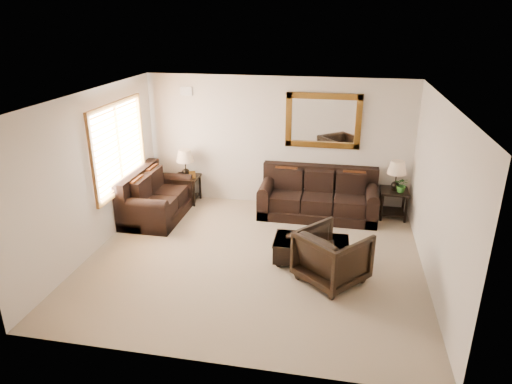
% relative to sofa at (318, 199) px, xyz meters
% --- Properties ---
extents(room, '(5.51, 5.01, 2.71)m').
position_rel_sofa_xyz_m(room, '(-0.93, -2.04, 1.00)').
color(room, gray).
rests_on(room, ground).
extents(window, '(0.07, 1.96, 1.66)m').
position_rel_sofa_xyz_m(window, '(-3.63, -1.14, 1.20)').
color(window, white).
rests_on(window, room).
extents(mirror, '(1.50, 0.06, 1.10)m').
position_rel_sofa_xyz_m(mirror, '(0.00, 0.43, 1.50)').
color(mirror, '#4B2D0F').
rests_on(mirror, room).
extents(air_vent, '(0.25, 0.02, 0.18)m').
position_rel_sofa_xyz_m(air_vent, '(-2.83, 0.44, 2.00)').
color(air_vent, '#999999').
rests_on(air_vent, room).
extents(sofa, '(2.34, 1.01, 0.96)m').
position_rel_sofa_xyz_m(sofa, '(0.00, 0.00, 0.00)').
color(sofa, black).
rests_on(sofa, room).
extents(loveseat, '(1.01, 1.70, 0.96)m').
position_rel_sofa_xyz_m(loveseat, '(-3.22, -0.71, 0.00)').
color(loveseat, black).
rests_on(loveseat, room).
extents(end_table_left, '(0.53, 0.53, 1.17)m').
position_rel_sofa_xyz_m(end_table_left, '(-2.84, 0.15, 0.42)').
color(end_table_left, black).
rests_on(end_table_left, room).
extents(end_table_right, '(0.54, 0.54, 1.18)m').
position_rel_sofa_xyz_m(end_table_right, '(1.49, 0.15, 0.42)').
color(end_table_right, black).
rests_on(end_table_right, room).
extents(coffee_table, '(1.22, 0.67, 0.51)m').
position_rel_sofa_xyz_m(coffee_table, '(0.02, -1.98, -0.09)').
color(coffee_table, black).
rests_on(coffee_table, room).
extents(armchair, '(1.22, 1.21, 0.92)m').
position_rel_sofa_xyz_m(armchair, '(0.37, -2.46, 0.11)').
color(armchair, black).
rests_on(armchair, floor).
extents(potted_plant, '(0.35, 0.37, 0.24)m').
position_rel_sofa_xyz_m(potted_plant, '(1.60, 0.05, 0.36)').
color(potted_plant, '#22501B').
rests_on(potted_plant, end_table_right).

